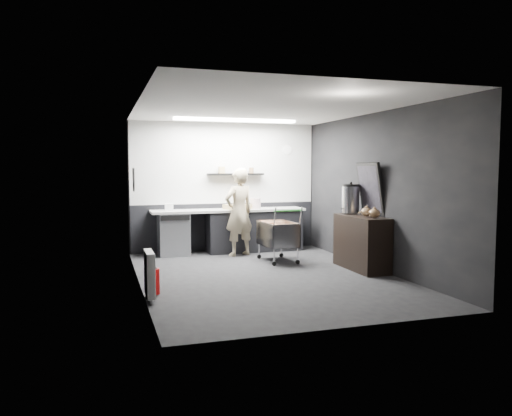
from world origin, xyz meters
name	(u,v)px	position (x,y,z in m)	size (l,w,h in m)	color
floor	(266,276)	(0.00, 0.00, 0.00)	(5.50, 5.50, 0.00)	black
ceiling	(266,108)	(0.00, 0.00, 2.70)	(5.50, 5.50, 0.00)	silver
wall_back	(225,187)	(0.00, 2.75, 1.35)	(5.50, 5.50, 0.00)	black
wall_front	(347,205)	(0.00, -2.75, 1.35)	(5.50, 5.50, 0.00)	black
wall_left	(138,195)	(-2.00, 0.00, 1.35)	(5.50, 5.50, 0.00)	black
wall_right	(376,191)	(2.00, 0.00, 1.35)	(5.50, 5.50, 0.00)	black
kitchen_wall_panel	(225,163)	(0.00, 2.73, 1.85)	(3.95, 0.02, 1.70)	silver
dado_panel	(225,227)	(0.00, 2.73, 0.50)	(3.95, 0.02, 1.00)	black
floating_shelf	(236,174)	(0.20, 2.62, 1.62)	(1.20, 0.22, 0.04)	black
wall_clock	(287,150)	(1.40, 2.72, 2.15)	(0.20, 0.20, 0.03)	white
poster	(134,180)	(-1.98, 1.30, 1.55)	(0.02, 0.30, 0.40)	white
poster_red_band	(134,176)	(-1.98, 1.30, 1.62)	(0.01, 0.22, 0.10)	red
radiator	(149,274)	(-1.94, -0.90, 0.35)	(0.10, 0.50, 0.60)	white
ceiling_strip	(236,120)	(0.00, 1.85, 2.67)	(2.40, 0.20, 0.04)	white
prep_counter	(235,230)	(0.14, 2.42, 0.46)	(3.20, 0.61, 0.90)	black
person	(239,212)	(0.09, 1.97, 0.87)	(0.64, 0.42, 1.75)	beige
shopping_cart	(278,236)	(0.62, 1.15, 0.48)	(0.59, 0.94, 1.01)	silver
sideboard	(361,235)	(1.76, 0.06, 0.59)	(0.53, 1.24, 1.85)	black
fire_extinguisher	(155,280)	(-1.85, -0.71, 0.21)	(0.13, 0.13, 0.44)	red
cardboard_box	(237,207)	(0.17, 2.37, 0.95)	(0.49, 0.37, 0.10)	tan
pink_tub	(255,203)	(0.58, 2.42, 1.01)	(0.22, 0.22, 0.22)	beige
white_container	(169,207)	(-1.24, 2.37, 0.97)	(0.16, 0.13, 0.15)	white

